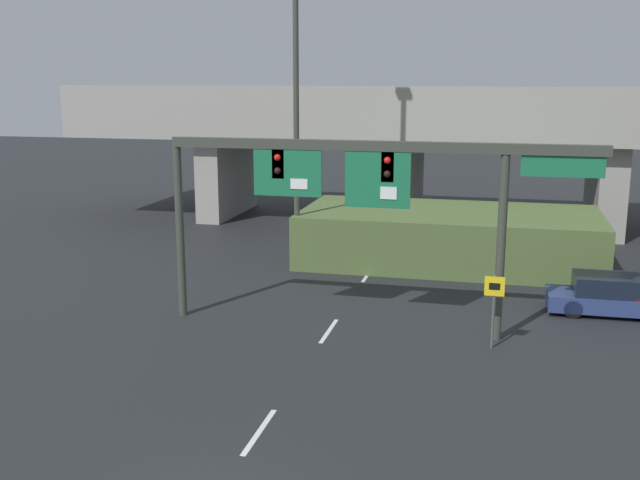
{
  "coord_description": "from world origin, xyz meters",
  "views": [
    {
      "loc": [
        5.2,
        -11.8,
        8.18
      ],
      "look_at": [
        0.0,
        9.73,
        3.33
      ],
      "focal_mm": 42.0,
      "sensor_mm": 36.0,
      "label": 1
    }
  ],
  "objects_px": {
    "speed_limit_sign": "(494,301)",
    "parked_sedan_near_right": "(610,296)",
    "highway_light_pole_near": "(296,70)",
    "signal_gantry": "(359,180)"
  },
  "relations": [
    {
      "from": "signal_gantry",
      "to": "parked_sedan_near_right",
      "type": "distance_m",
      "value": 10.05
    },
    {
      "from": "speed_limit_sign",
      "to": "highway_light_pole_near",
      "type": "xyz_separation_m",
      "value": [
        -8.42,
        8.13,
        6.9
      ]
    },
    {
      "from": "speed_limit_sign",
      "to": "parked_sedan_near_right",
      "type": "height_order",
      "value": "speed_limit_sign"
    },
    {
      "from": "highway_light_pole_near",
      "to": "parked_sedan_near_right",
      "type": "distance_m",
      "value": 15.07
    },
    {
      "from": "speed_limit_sign",
      "to": "parked_sedan_near_right",
      "type": "xyz_separation_m",
      "value": [
        3.96,
        4.49,
        -0.88
      ]
    },
    {
      "from": "signal_gantry",
      "to": "parked_sedan_near_right",
      "type": "bearing_deg",
      "value": 23.78
    },
    {
      "from": "signal_gantry",
      "to": "speed_limit_sign",
      "type": "height_order",
      "value": "signal_gantry"
    },
    {
      "from": "speed_limit_sign",
      "to": "highway_light_pole_near",
      "type": "distance_m",
      "value": 13.59
    },
    {
      "from": "highway_light_pole_near",
      "to": "speed_limit_sign",
      "type": "bearing_deg",
      "value": -43.99
    },
    {
      "from": "parked_sedan_near_right",
      "to": "speed_limit_sign",
      "type": "bearing_deg",
      "value": -132.28
    }
  ]
}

